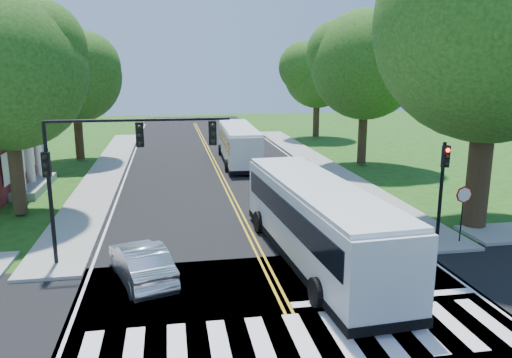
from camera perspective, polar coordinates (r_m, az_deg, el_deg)
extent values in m
plane|color=#204210|center=(15.73, 4.78, -16.89)|extent=(140.00, 140.00, 0.00)
cube|color=black|center=(32.35, -3.29, -1.15)|extent=(14.00, 96.00, 0.01)
cube|color=black|center=(15.72, 4.78, -16.87)|extent=(60.00, 12.00, 0.01)
cube|color=gold|center=(36.22, -4.03, 0.36)|extent=(0.36, 70.00, 0.01)
cube|color=silver|center=(36.18, -14.80, -0.05)|extent=(0.12, 70.00, 0.01)
cube|color=silver|center=(37.51, 6.35, 0.75)|extent=(0.12, 70.00, 0.01)
cube|color=silver|center=(15.30, 5.28, -17.74)|extent=(12.60, 3.00, 0.01)
cube|color=silver|center=(18.14, 14.49, -12.97)|extent=(6.60, 0.40, 0.01)
cube|color=gray|center=(39.25, -16.65, 0.91)|extent=(2.60, 40.00, 0.15)
cube|color=gray|center=(40.74, 7.21, 1.77)|extent=(2.60, 40.00, 0.15)
cylinder|color=#302213|center=(26.14, 24.19, 1.45)|extent=(1.10, 1.10, 6.00)
sphere|color=#3E7723|center=(25.80, 25.54, 15.77)|extent=(10.80, 10.80, 10.80)
cylinder|color=#302213|center=(28.80, -25.71, 1.04)|extent=(0.70, 0.70, 4.80)
sphere|color=#3E7723|center=(28.32, -26.70, 10.99)|extent=(8.00, 8.00, 8.00)
cylinder|color=#302213|center=(44.16, -19.61, 4.97)|extent=(0.70, 0.70, 4.40)
sphere|color=#3E7723|center=(43.83, -20.07, 11.02)|extent=(7.60, 7.60, 7.60)
cylinder|color=#302213|center=(40.46, 12.08, 5.21)|extent=(0.70, 0.70, 5.00)
sphere|color=#3E7723|center=(40.14, 12.43, 12.63)|extent=(8.40, 8.40, 8.40)
cylinder|color=#302213|center=(55.84, 6.90, 7.10)|extent=(0.70, 0.70, 4.40)
sphere|color=#3E7723|center=(55.58, 7.02, 11.76)|extent=(7.20, 7.20, 7.20)
cube|color=silver|center=(34.51, -24.84, 5.99)|extent=(1.40, 6.00, 0.45)
cube|color=gray|center=(35.16, -24.21, -0.73)|extent=(1.80, 6.00, 0.50)
cylinder|color=silver|center=(32.72, -25.41, 1.54)|extent=(0.50, 0.50, 4.20)
cylinder|color=silver|center=(34.81, -24.48, 2.23)|extent=(0.50, 0.50, 4.20)
cylinder|color=silver|center=(36.91, -23.66, 2.85)|extent=(0.50, 0.50, 4.20)
cylinder|color=black|center=(20.92, -22.36, -2.95)|extent=(0.16, 0.16, 4.60)
cube|color=black|center=(20.41, -22.85, 1.54)|extent=(0.30, 0.22, 0.95)
sphere|color=black|center=(20.22, -23.01, 2.30)|extent=(0.18, 0.18, 0.18)
cylinder|color=black|center=(19.83, -13.20, 6.59)|extent=(7.00, 0.12, 0.12)
cube|color=black|center=(19.74, -13.14, 4.96)|extent=(0.30, 0.22, 0.95)
cube|color=black|center=(19.79, -4.99, 5.26)|extent=(0.30, 0.22, 0.95)
cylinder|color=black|center=(23.58, 20.37, -1.34)|extent=(0.16, 0.16, 4.40)
cube|color=black|center=(23.14, 20.86, 2.42)|extent=(0.30, 0.22, 0.95)
sphere|color=#FF0A05|center=(22.98, 21.10, 3.09)|extent=(0.18, 0.18, 0.18)
cylinder|color=black|center=(23.86, 22.43, -4.09)|extent=(0.06, 0.06, 2.20)
cylinder|color=#A50A07|center=(23.57, 22.68, -1.66)|extent=(0.76, 0.04, 0.76)
cube|color=silver|center=(20.24, 6.96, -4.97)|extent=(3.48, 12.50, 2.88)
cube|color=black|center=(20.09, 7.00, -3.55)|extent=(3.49, 11.64, 0.99)
cube|color=black|center=(25.85, 2.14, -0.14)|extent=(2.56, 0.27, 1.67)
cube|color=orange|center=(25.66, 2.16, 1.91)|extent=(1.78, 0.22, 0.33)
cube|color=black|center=(20.67, 6.86, -8.35)|extent=(3.53, 12.60, 0.31)
cube|color=silver|center=(19.84, 7.07, -0.85)|extent=(3.40, 12.12, 0.23)
cylinder|color=black|center=(24.68, 6.52, -4.42)|extent=(0.40, 1.02, 1.00)
cylinder|color=black|center=(23.91, 0.37, -4.90)|extent=(0.40, 1.02, 1.00)
cylinder|color=black|center=(18.00, 15.31, -11.49)|extent=(0.40, 1.02, 1.00)
cylinder|color=black|center=(16.92, 7.01, -12.72)|extent=(0.40, 1.02, 1.00)
cube|color=silver|center=(41.03, -2.00, 3.98)|extent=(2.86, 11.50, 2.66)
cube|color=black|center=(40.96, -2.01, 4.65)|extent=(2.91, 10.70, 0.92)
cube|color=black|center=(46.66, -2.75, 5.46)|extent=(2.37, 0.18, 1.55)
cube|color=orange|center=(46.56, -2.76, 6.52)|extent=(1.65, 0.16, 0.31)
cube|color=black|center=(41.22, -1.99, 2.36)|extent=(2.92, 11.60, 0.29)
cube|color=silver|center=(40.84, -2.02, 5.90)|extent=(2.80, 11.16, 0.21)
cylinder|color=black|center=(45.04, -0.90, 3.44)|extent=(0.34, 0.94, 0.93)
cylinder|color=black|center=(44.80, -4.10, 3.36)|extent=(0.34, 0.94, 0.93)
cylinder|color=black|center=(37.95, 0.45, 1.68)|extent=(0.34, 0.94, 0.93)
cylinder|color=black|center=(37.67, -3.34, 1.58)|extent=(0.34, 0.94, 0.93)
imported|color=silver|center=(18.99, -12.98, -9.28)|extent=(2.78, 4.71, 1.47)
imported|color=#A6A8AD|center=(29.14, 7.90, -1.38)|extent=(3.30, 5.40, 1.40)
imported|color=black|center=(35.41, 5.01, 1.22)|extent=(2.38, 4.98, 1.40)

